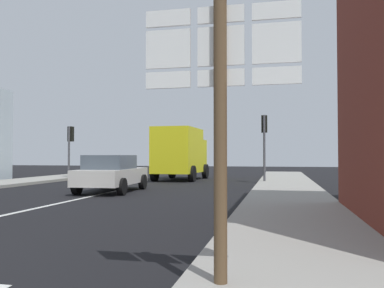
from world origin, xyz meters
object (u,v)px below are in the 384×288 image
object	(u,v)px
route_sign_post	(221,104)
traffic_light_far_right	(264,133)
delivery_truck	(180,152)
sedan_far	(112,173)
traffic_light_far_left	(70,140)

from	to	relation	value
route_sign_post	traffic_light_far_right	distance (m)	17.19
delivery_truck	route_sign_post	size ratio (longest dim) A/B	1.58
sedan_far	traffic_light_far_left	xyz separation A→B (m)	(-5.76, 7.11, 1.61)
delivery_truck	traffic_light_far_left	bearing A→B (deg)	-170.43
delivery_truck	traffic_light_far_right	bearing A→B (deg)	-22.01
delivery_truck	sedan_far	bearing A→B (deg)	-95.62
sedan_far	traffic_light_far_left	distance (m)	9.30
sedan_far	traffic_light_far_right	world-z (taller)	traffic_light_far_right
sedan_far	delivery_truck	xyz separation A→B (m)	(0.81, 8.22, 0.89)
sedan_far	delivery_truck	bearing A→B (deg)	84.38
sedan_far	traffic_light_far_left	world-z (taller)	traffic_light_far_left
delivery_truck	traffic_light_far_left	xyz separation A→B (m)	(-6.57, -1.11, 0.72)
delivery_truck	traffic_light_far_right	size ratio (longest dim) A/B	1.43
sedan_far	traffic_light_far_right	bearing A→B (deg)	46.87
sedan_far	delivery_truck	size ratio (longest dim) A/B	0.84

